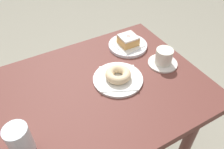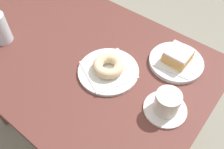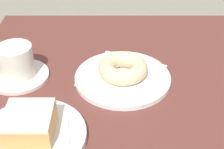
{
  "view_description": "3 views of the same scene",
  "coord_description": "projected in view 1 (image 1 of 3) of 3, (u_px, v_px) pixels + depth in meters",
  "views": [
    {
      "loc": [
        0.17,
        0.59,
        1.45
      ],
      "look_at": [
        -0.17,
        0.0,
        0.82
      ],
      "focal_mm": 36.31,
      "sensor_mm": 36.0,
      "label": 1
    },
    {
      "loc": [
        -0.54,
        0.41,
        1.42
      ],
      "look_at": [
        -0.22,
        0.01,
        0.79
      ],
      "focal_mm": 38.35,
      "sensor_mm": 36.0,
      "label": 2
    },
    {
      "loc": [
        -0.22,
        -0.6,
        1.21
      ],
      "look_at": [
        -0.22,
        -0.03,
        0.81
      ],
      "focal_mm": 52.59,
      "sensor_mm": 36.0,
      "label": 3
    }
  ],
  "objects": [
    {
      "name": "table",
      "position": [
        78.0,
        114.0,
        0.98
      ],
      "size": [
        1.1,
        0.68,
        0.77
      ],
      "color": "brown",
      "rests_on": "ground_plane"
    },
    {
      "name": "plate_glazed_square",
      "position": [
        128.0,
        45.0,
        1.14
      ],
      "size": [
        0.19,
        0.19,
        0.02
      ],
      "primitive_type": "cylinder",
      "color": "white",
      "rests_on": "table"
    },
    {
      "name": "napkin_glazed_square",
      "position": [
        128.0,
        44.0,
        1.14
      ],
      "size": [
        0.15,
        0.15,
        0.0
      ],
      "primitive_type": "cube",
      "rotation": [
        0.0,
        0.0,
        0.15
      ],
      "color": "white",
      "rests_on": "plate_glazed_square"
    },
    {
      "name": "donut_glazed_square",
      "position": [
        128.0,
        40.0,
        1.12
      ],
      "size": [
        0.08,
        0.08,
        0.05
      ],
      "color": "tan",
      "rests_on": "napkin_glazed_square"
    },
    {
      "name": "plate_sugar_ring",
      "position": [
        118.0,
        79.0,
        0.97
      ],
      "size": [
        0.21,
        0.21,
        0.01
      ],
      "primitive_type": "cylinder",
      "color": "white",
      "rests_on": "table"
    },
    {
      "name": "napkin_sugar_ring",
      "position": [
        118.0,
        78.0,
        0.96
      ],
      "size": [
        0.21,
        0.21,
        0.0
      ],
      "primitive_type": "cube",
      "rotation": [
        0.0,
        0.0,
        -0.44
      ],
      "color": "white",
      "rests_on": "plate_sugar_ring"
    },
    {
      "name": "donut_sugar_ring",
      "position": [
        118.0,
        75.0,
        0.95
      ],
      "size": [
        0.11,
        0.11,
        0.04
      ],
      "primitive_type": "torus",
      "color": "beige",
      "rests_on": "napkin_sugar_ring"
    },
    {
      "name": "water_glass",
      "position": [
        20.0,
        140.0,
        0.7
      ],
      "size": [
        0.08,
        0.08,
        0.11
      ],
      "primitive_type": "cylinder",
      "color": "silver",
      "rests_on": "table"
    },
    {
      "name": "coffee_cup",
      "position": [
        164.0,
        58.0,
        1.03
      ],
      "size": [
        0.14,
        0.14,
        0.08
      ],
      "color": "silver",
      "rests_on": "table"
    }
  ]
}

